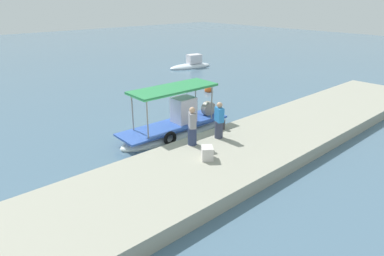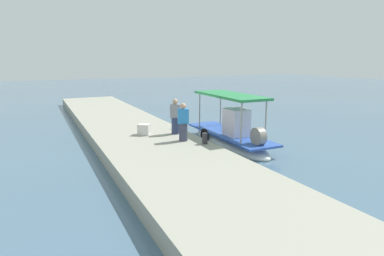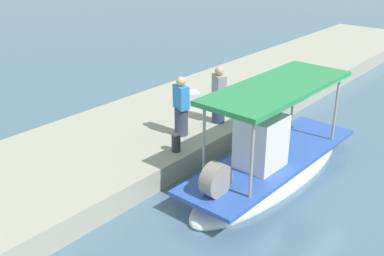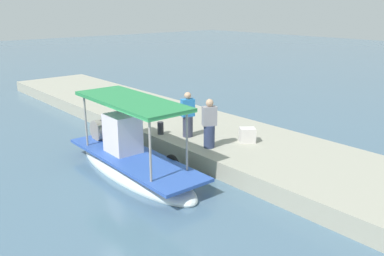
% 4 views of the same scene
% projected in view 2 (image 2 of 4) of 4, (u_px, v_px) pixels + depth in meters
% --- Properties ---
extents(ground_plane, '(120.00, 120.00, 0.00)m').
position_uv_depth(ground_plane, '(221.00, 139.00, 17.32)').
color(ground_plane, slate).
extents(dock_quay, '(36.00, 4.68, 0.61)m').
position_uv_depth(dock_quay, '(145.00, 142.00, 15.35)').
color(dock_quay, '#A09E8D').
rests_on(dock_quay, ground_plane).
extents(main_fishing_boat, '(6.43, 1.93, 2.93)m').
position_uv_depth(main_fishing_boat, '(230.00, 136.00, 16.00)').
color(main_fishing_boat, silver).
rests_on(main_fishing_boat, ground_plane).
extents(fisherman_near_bollard, '(0.49, 0.55, 1.74)m').
position_uv_depth(fisherman_near_bollard, '(183.00, 124.00, 14.29)').
color(fisherman_near_bollard, '#393D53').
rests_on(fisherman_near_bollard, dock_quay).
extents(fisherman_by_crate, '(0.53, 0.57, 1.76)m').
position_uv_depth(fisherman_by_crate, '(175.00, 118.00, 15.66)').
color(fisherman_by_crate, navy).
rests_on(fisherman_by_crate, dock_quay).
extents(mooring_bollard, '(0.24, 0.24, 0.49)m').
position_uv_depth(mooring_bollard, '(205.00, 138.00, 13.86)').
color(mooring_bollard, '#2D2D33').
rests_on(mooring_bollard, dock_quay).
extents(cargo_crate, '(0.70, 0.73, 0.53)m').
position_uv_depth(cargo_crate, '(144.00, 129.00, 15.57)').
color(cargo_crate, silver).
rests_on(cargo_crate, dock_quay).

